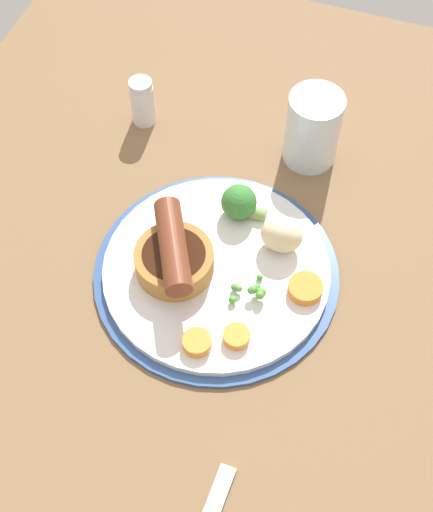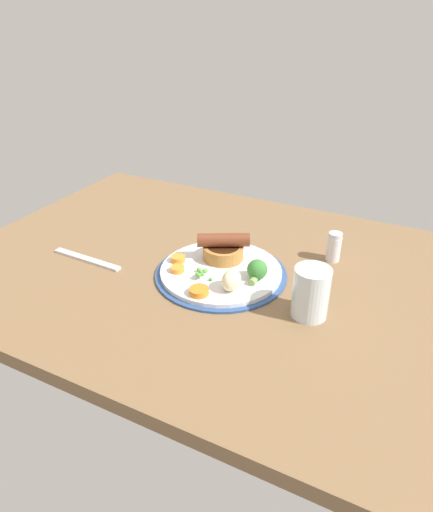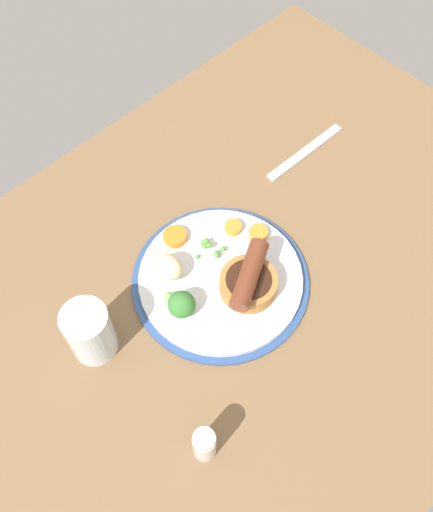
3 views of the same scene
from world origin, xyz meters
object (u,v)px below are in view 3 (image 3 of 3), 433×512
broccoli_floret_near (181,304)px  drinking_glass (90,332)px  salt_shaker (204,444)px  carrot_slice_1 (258,233)px  potato_chunk_0 (169,267)px  sausage_pudding (249,281)px  fork (305,152)px  carrot_slice_2 (175,237)px  carrot_slice_0 (233,227)px  pea_pile (209,247)px  dinner_plate (221,280)px

broccoli_floret_near → drinking_glass: 13.59cm
broccoli_floret_near → salt_shaker: 20.31cm
drinking_glass → carrot_slice_1: bearing=172.6°
drinking_glass → potato_chunk_0: bearing=-177.3°
sausage_pudding → fork: 30.59cm
potato_chunk_0 → sausage_pudding: bearing=123.4°
broccoli_floret_near → potato_chunk_0: same height
potato_chunk_0 → carrot_slice_2: (-4.83, -4.24, -1.48)cm
carrot_slice_0 → carrot_slice_2: 9.54cm
carrot_slice_0 → carrot_slice_1: bearing=119.3°
potato_chunk_0 → carrot_slice_0: potato_chunk_0 is taller
carrot_slice_2 → drinking_glass: 21.06cm
salt_shaker → broccoli_floret_near: bearing=-123.9°
pea_pile → drinking_glass: 22.86cm
dinner_plate → pea_pile: pea_pile is taller
broccoli_floret_near → salt_shaker: size_ratio=0.81×
drinking_glass → carrot_slice_2: bearing=-166.2°
carrot_slice_0 → fork: size_ratio=0.16×
dinner_plate → fork: (-29.32, -8.11, -0.27)cm
dinner_plate → pea_pile: size_ratio=6.04×
pea_pile → broccoli_floret_near: broccoli_floret_near is taller
sausage_pudding → salt_shaker: 24.43cm
broccoli_floret_near → salt_shaker: bearing=-36.7°
sausage_pudding → carrot_slice_0: 11.21cm
fork → salt_shaker: (48.72, 24.92, 3.00)cm
pea_pile → drinking_glass: drinking_glass is taller
carrot_slice_0 → carrot_slice_1: (-2.04, 3.65, 0.06)cm
pea_pile → broccoli_floret_near: (10.22, 4.69, 0.95)cm
sausage_pudding → carrot_slice_0: (-6.06, -9.25, -1.83)cm
broccoli_floret_near → potato_chunk_0: size_ratio=1.14×
sausage_pudding → pea_pile: bearing=58.7°
pea_pile → drinking_glass: size_ratio=0.47×
carrot_slice_0 → salt_shaker: (27.06, 21.72, 1.33)cm
carrot_slice_0 → drinking_glass: bearing=-0.6°
drinking_glass → broccoli_floret_near: bearing=157.7°
sausage_pudding → broccoli_floret_near: (9.69, -4.40, -0.41)cm
pea_pile → carrot_slice_0: bearing=-178.4°
potato_chunk_0 → salt_shaker: (14.25, 22.72, -0.19)cm
broccoli_floret_near → carrot_slice_2: (-7.77, -10.09, -1.38)cm
broccoli_floret_near → salt_shaker: (11.31, 16.86, -0.10)cm
carrot_slice_1 → salt_shaker: salt_shaker is taller
carrot_slice_0 → carrot_slice_2: bearing=-33.3°
dinner_plate → carrot_slice_1: 9.89cm
broccoli_floret_near → carrot_slice_0: size_ratio=1.90×
salt_shaker → carrot_slice_0: bearing=-141.3°
sausage_pudding → salt_shaker: bearing=-177.2°
sausage_pudding → carrot_slice_1: bearing=6.7°
carrot_slice_1 → fork: size_ratio=0.17×
carrot_slice_2 → carrot_slice_1: bearing=138.4°
salt_shaker → sausage_pudding: bearing=-149.3°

